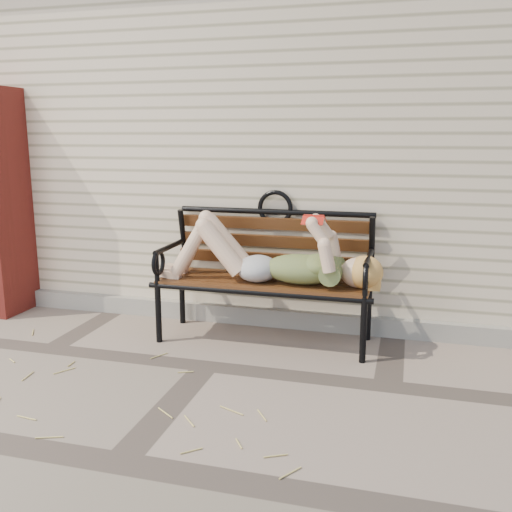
% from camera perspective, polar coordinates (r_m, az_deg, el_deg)
% --- Properties ---
extents(ground, '(80.00, 80.00, 0.00)m').
position_cam_1_polar(ground, '(4.10, -5.02, -10.92)').
color(ground, gray).
rests_on(ground, ground).
extents(house_wall, '(8.00, 4.00, 3.00)m').
position_cam_1_polar(house_wall, '(6.67, 3.83, 11.21)').
color(house_wall, beige).
rests_on(house_wall, ground).
extents(foundation_strip, '(8.00, 0.10, 0.15)m').
position_cam_1_polar(foundation_strip, '(4.93, -1.13, -5.90)').
color(foundation_strip, gray).
rests_on(foundation_strip, ground).
extents(garden_bench, '(1.79, 0.71, 1.16)m').
position_cam_1_polar(garden_bench, '(4.48, 1.18, -0.15)').
color(garden_bench, black).
rests_on(garden_bench, ground).
extents(reading_woman, '(1.69, 0.38, 0.53)m').
position_cam_1_polar(reading_woman, '(4.33, 0.91, -0.05)').
color(reading_woman, '#093442').
rests_on(reading_woman, ground).
extents(straw_scatter, '(2.84, 1.74, 0.01)m').
position_cam_1_polar(straw_scatter, '(3.98, -16.24, -11.97)').
color(straw_scatter, tan).
rests_on(straw_scatter, ground).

